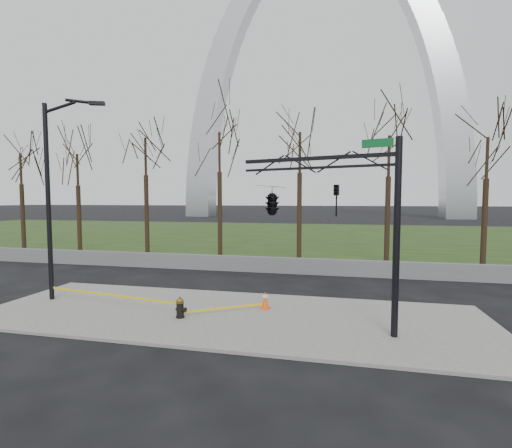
% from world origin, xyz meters
% --- Properties ---
extents(ground, '(500.00, 500.00, 0.00)m').
position_xyz_m(ground, '(0.00, 0.00, 0.00)').
color(ground, black).
rests_on(ground, ground).
extents(sidewalk, '(18.00, 6.00, 0.10)m').
position_xyz_m(sidewalk, '(0.00, 0.00, 0.05)').
color(sidewalk, slate).
rests_on(sidewalk, ground).
extents(grass_strip, '(120.00, 40.00, 0.06)m').
position_xyz_m(grass_strip, '(0.00, 30.00, 0.03)').
color(grass_strip, '#203613').
rests_on(grass_strip, ground).
extents(guardrail, '(60.00, 0.30, 0.90)m').
position_xyz_m(guardrail, '(0.00, 8.00, 0.45)').
color(guardrail, '#59595B').
rests_on(guardrail, ground).
extents(gateway_arch, '(66.00, 6.00, 65.00)m').
position_xyz_m(gateway_arch, '(0.00, 75.00, 32.50)').
color(gateway_arch, silver).
rests_on(gateway_arch, ground).
extents(tree_row, '(43.08, 4.00, 9.47)m').
position_xyz_m(tree_row, '(-1.46, 12.00, 4.73)').
color(tree_row, black).
rests_on(tree_row, ground).
extents(fire_hydrant, '(0.46, 0.30, 0.74)m').
position_xyz_m(fire_hydrant, '(-1.49, -0.75, 0.44)').
color(fire_hydrant, black).
rests_on(fire_hydrant, sidewalk).
extents(traffic_cone, '(0.39, 0.39, 0.66)m').
position_xyz_m(traffic_cone, '(1.18, 0.92, 0.43)').
color(traffic_cone, '#FF510D').
rests_on(traffic_cone, sidewalk).
extents(street_light, '(2.31, 0.93, 8.21)m').
position_xyz_m(street_light, '(-7.41, 0.35, 4.69)').
color(street_light, black).
rests_on(street_light, ground).
extents(traffic_signal_mast, '(4.96, 2.54, 6.00)m').
position_xyz_m(traffic_signal_mast, '(2.33, -0.18, 4.15)').
color(traffic_signal_mast, black).
rests_on(traffic_signal_mast, ground).
extents(caution_tape, '(8.81, 1.67, 0.39)m').
position_xyz_m(caution_tape, '(-3.08, -0.12, 0.48)').
color(caution_tape, yellow).
rests_on(caution_tape, ground).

